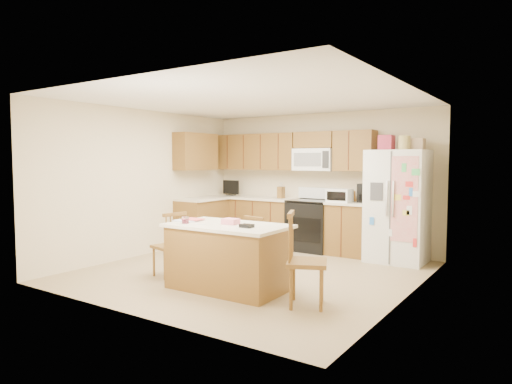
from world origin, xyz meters
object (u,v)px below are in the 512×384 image
Objects in this scene: stove at (311,224)px; windsor_chair_back at (260,248)px; windsor_chair_left at (170,246)px; refrigerator at (398,205)px; island at (228,256)px; windsor_chair_right at (305,262)px.

stove is 1.30× the size of windsor_chair_back.
refrigerator is at bearing 48.82° from windsor_chair_left.
island is (-1.31, -2.78, -0.50)m from refrigerator.
windsor_chair_left reaches higher than windsor_chair_back.
windsor_chair_left is (-0.81, -2.78, -0.04)m from stove.
windsor_chair_back is at bearing 31.17° from windsor_chair_left.
windsor_chair_left is (-2.38, -2.72, -0.49)m from refrigerator.
refrigerator reaches higher than stove.
stove is 0.73× the size of island.
island is at bearing 177.41° from windsor_chair_right.
island is at bearing -91.65° from windsor_chair_back.
stove is at bearing 97.57° from windsor_chair_back.
windsor_chair_back is at bearing 88.35° from island.
refrigerator reaches higher than island.
windsor_chair_left is at bearing 177.09° from island.
windsor_chair_right reaches higher than windsor_chair_left.
windsor_chair_right is (1.12, -0.05, 0.08)m from island.
island is 1.12m from windsor_chair_right.
windsor_chair_left is at bearing -131.18° from refrigerator.
refrigerator reaches higher than windsor_chair_back.
windsor_chair_back is 1.34m from windsor_chair_right.
windsor_chair_back is (0.28, -2.12, -0.06)m from stove.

